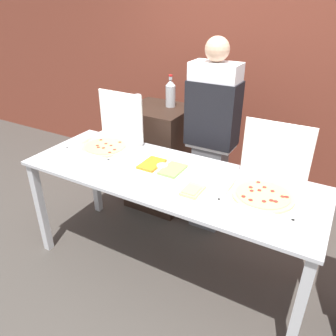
% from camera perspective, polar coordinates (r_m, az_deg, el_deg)
% --- Properties ---
extents(ground_plane, '(16.00, 16.00, 0.00)m').
position_cam_1_polar(ground_plane, '(2.90, 0.00, -16.52)').
color(ground_plane, '#423D38').
extents(brick_wall_behind, '(10.00, 0.06, 2.80)m').
position_cam_1_polar(brick_wall_behind, '(3.70, 13.78, 17.38)').
color(brick_wall_behind, brown).
rests_on(brick_wall_behind, ground_plane).
extents(buffet_table, '(2.19, 0.79, 0.88)m').
position_cam_1_polar(buffet_table, '(2.42, 0.00, -3.36)').
color(buffet_table, silver).
rests_on(buffet_table, ground_plane).
extents(pizza_box_near_right, '(0.45, 0.47, 0.44)m').
position_cam_1_polar(pizza_box_near_right, '(2.79, -10.16, 4.91)').
color(pizza_box_near_right, white).
rests_on(pizza_box_near_right, buffet_table).
extents(pizza_box_far_left, '(0.45, 0.47, 0.44)m').
position_cam_1_polar(pizza_box_far_left, '(2.17, 16.74, -2.84)').
color(pizza_box_far_left, white).
rests_on(pizza_box_far_left, buffet_table).
extents(paper_plate_front_left, '(0.22, 0.22, 0.03)m').
position_cam_1_polar(paper_plate_front_left, '(2.15, 4.26, -4.04)').
color(paper_plate_front_left, white).
rests_on(paper_plate_front_left, buffet_table).
extents(veggie_tray, '(0.40, 0.27, 0.05)m').
position_cam_1_polar(veggie_tray, '(2.39, -1.03, -0.15)').
color(veggie_tray, white).
rests_on(veggie_tray, buffet_table).
extents(sideboard_podium, '(0.58, 0.55, 1.07)m').
position_cam_1_polar(sideboard_podium, '(3.40, -1.55, 1.84)').
color(sideboard_podium, black).
rests_on(sideboard_podium, ground_plane).
extents(soda_bottle, '(0.10, 0.10, 0.30)m').
position_cam_1_polar(soda_bottle, '(3.20, 0.44, 12.92)').
color(soda_bottle, '#B7BCC1').
rests_on(soda_bottle, sideboard_podium).
extents(soda_can_silver, '(0.07, 0.07, 0.12)m').
position_cam_1_polar(soda_can_silver, '(3.21, -5.27, 11.58)').
color(soda_can_silver, silver).
rests_on(soda_can_silver, sideboard_podium).
extents(person_server_vest, '(0.42, 0.24, 1.76)m').
position_cam_1_polar(person_server_vest, '(2.87, 7.64, 6.47)').
color(person_server_vest, slate).
rests_on(person_server_vest, ground_plane).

